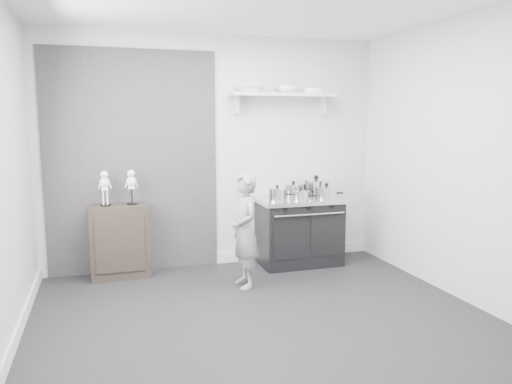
% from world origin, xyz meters
% --- Properties ---
extents(ground, '(4.00, 4.00, 0.00)m').
position_xyz_m(ground, '(0.00, 0.00, 0.00)').
color(ground, black).
rests_on(ground, ground).
extents(room_shell, '(4.02, 3.62, 2.71)m').
position_xyz_m(room_shell, '(-0.09, 0.15, 1.64)').
color(room_shell, silver).
rests_on(room_shell, ground).
extents(wall_shelf, '(1.30, 0.26, 0.24)m').
position_xyz_m(wall_shelf, '(0.80, 1.68, 2.01)').
color(wall_shelf, silver).
rests_on(wall_shelf, room_shell).
extents(stove, '(1.00, 0.63, 0.80)m').
position_xyz_m(stove, '(0.95, 1.48, 0.41)').
color(stove, black).
rests_on(stove, ground).
extents(side_cabinet, '(0.62, 0.36, 0.81)m').
position_xyz_m(side_cabinet, '(-1.13, 1.61, 0.40)').
color(side_cabinet, black).
rests_on(side_cabinet, ground).
extents(child, '(0.31, 0.45, 1.19)m').
position_xyz_m(child, '(0.10, 0.88, 0.59)').
color(child, gray).
rests_on(child, ground).
extents(pot_front_left, '(0.30, 0.21, 0.18)m').
position_xyz_m(pot_front_left, '(0.63, 1.38, 0.88)').
color(pot_front_left, silver).
rests_on(pot_front_left, stove).
extents(pot_back_left, '(0.32, 0.23, 0.19)m').
position_xyz_m(pot_back_left, '(0.92, 1.60, 0.88)').
color(pot_back_left, silver).
rests_on(pot_back_left, stove).
extents(pot_back_right, '(0.42, 0.33, 0.26)m').
position_xyz_m(pot_back_right, '(1.20, 1.58, 0.90)').
color(pot_back_right, silver).
rests_on(pot_back_right, stove).
extents(pot_front_right, '(0.34, 0.26, 0.19)m').
position_xyz_m(pot_front_right, '(1.21, 1.31, 0.88)').
color(pot_front_right, silver).
rests_on(pot_front_right, stove).
extents(pot_front_center, '(0.28, 0.19, 0.15)m').
position_xyz_m(pot_front_center, '(0.88, 1.30, 0.86)').
color(pot_front_center, silver).
rests_on(pot_front_center, stove).
extents(skeleton_full, '(0.12, 0.08, 0.44)m').
position_xyz_m(skeleton_full, '(-1.26, 1.61, 1.02)').
color(skeleton_full, white).
rests_on(skeleton_full, side_cabinet).
extents(skeleton_torso, '(0.12, 0.08, 0.44)m').
position_xyz_m(skeleton_torso, '(-0.98, 1.61, 1.03)').
color(skeleton_torso, white).
rests_on(skeleton_torso, side_cabinet).
extents(bowl_large, '(0.33, 0.33, 0.08)m').
position_xyz_m(bowl_large, '(0.38, 1.67, 2.08)').
color(bowl_large, white).
rests_on(bowl_large, wall_shelf).
extents(bowl_small, '(0.26, 0.26, 0.08)m').
position_xyz_m(bowl_small, '(0.86, 1.67, 2.08)').
color(bowl_small, white).
rests_on(bowl_small, wall_shelf).
extents(plate_stack, '(0.26, 0.26, 0.06)m').
position_xyz_m(plate_stack, '(1.19, 1.67, 2.07)').
color(plate_stack, white).
rests_on(plate_stack, wall_shelf).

